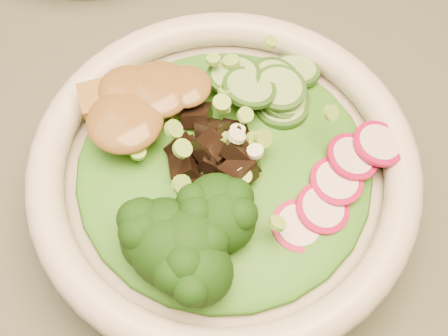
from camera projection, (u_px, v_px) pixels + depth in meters
floor at (253, 281)px, 1.20m from camera, size 4.00×4.00×0.00m
dining_table at (278, 90)px, 0.64m from camera, size 1.20×0.80×0.75m
salad_bowl at (224, 181)px, 0.42m from camera, size 0.26×0.26×0.07m
lettuce_bed at (224, 167)px, 0.41m from camera, size 0.19×0.19×0.02m
broccoli_florets at (180, 236)px, 0.37m from camera, size 0.09×0.08×0.04m
radish_slices at (316, 203)px, 0.39m from camera, size 0.11×0.06×0.02m
cucumber_slices at (269, 89)px, 0.42m from camera, size 0.08×0.08×0.03m
mushroom_heap at (208, 150)px, 0.40m from camera, size 0.08×0.08×0.04m
tofu_cubes at (144, 120)px, 0.41m from camera, size 0.09×0.07×0.03m
peanut_sauce at (142, 109)px, 0.40m from camera, size 0.07×0.05×0.02m
scallion_garnish at (224, 150)px, 0.39m from camera, size 0.18×0.18×0.02m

